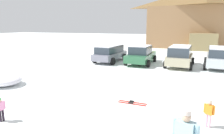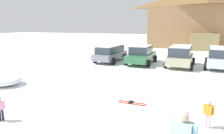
{
  "view_description": "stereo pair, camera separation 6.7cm",
  "coord_description": "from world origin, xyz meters",
  "px_view_note": "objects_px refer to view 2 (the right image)",
  "views": [
    {
      "loc": [
        2.71,
        -2.78,
        3.46
      ],
      "look_at": [
        -1.19,
        7.27,
        1.22
      ],
      "focal_mm": 32.0,
      "sensor_mm": 36.0,
      "label": 1
    },
    {
      "loc": [
        2.78,
        -2.75,
        3.46
      ],
      "look_at": [
        -1.19,
        7.27,
        1.22
      ],
      "focal_mm": 32.0,
      "sensor_mm": 36.0,
      "label": 2
    }
  ],
  "objects_px": {
    "parked_grey_wagon": "(111,53)",
    "parked_silver_wagon": "(219,57)",
    "skier_child_in_orange_jacket": "(208,112)",
    "ski_lodge": "(204,17)",
    "plowed_snow_pile": "(2,80)",
    "parked_beige_suv": "(181,56)",
    "pair_of_skis": "(132,103)",
    "skier_child_in_pink_snowsuit": "(0,108)",
    "parked_green_coupe": "(141,55)"
  },
  "relations": [
    {
      "from": "parked_green_coupe",
      "to": "parked_silver_wagon",
      "type": "bearing_deg",
      "value": 4.92
    },
    {
      "from": "parked_beige_suv",
      "to": "plowed_snow_pile",
      "type": "distance_m",
      "value": 13.62
    },
    {
      "from": "parked_beige_suv",
      "to": "ski_lodge",
      "type": "bearing_deg",
      "value": 82.44
    },
    {
      "from": "parked_beige_suv",
      "to": "skier_child_in_orange_jacket",
      "type": "xyz_separation_m",
      "value": [
        1.49,
        -10.81,
        -0.39
      ]
    },
    {
      "from": "parked_green_coupe",
      "to": "plowed_snow_pile",
      "type": "relative_size",
      "value": 1.86
    },
    {
      "from": "parked_grey_wagon",
      "to": "skier_child_in_pink_snowsuit",
      "type": "bearing_deg",
      "value": -85.92
    },
    {
      "from": "skier_child_in_pink_snowsuit",
      "to": "skier_child_in_orange_jacket",
      "type": "xyz_separation_m",
      "value": [
        7.05,
        2.26,
        0.05
      ]
    },
    {
      "from": "parked_green_coupe",
      "to": "skier_child_in_pink_snowsuit",
      "type": "height_order",
      "value": "parked_green_coupe"
    },
    {
      "from": "ski_lodge",
      "to": "plowed_snow_pile",
      "type": "height_order",
      "value": "ski_lodge"
    },
    {
      "from": "ski_lodge",
      "to": "skier_child_in_pink_snowsuit",
      "type": "relative_size",
      "value": 19.14
    },
    {
      "from": "plowed_snow_pile",
      "to": "parked_grey_wagon",
      "type": "bearing_deg",
      "value": 72.47
    },
    {
      "from": "ski_lodge",
      "to": "plowed_snow_pile",
      "type": "bearing_deg",
      "value": -113.66
    },
    {
      "from": "ski_lodge",
      "to": "skier_child_in_orange_jacket",
      "type": "distance_m",
      "value": 28.51
    },
    {
      "from": "parked_beige_suv",
      "to": "plowed_snow_pile",
      "type": "height_order",
      "value": "parked_beige_suv"
    },
    {
      "from": "parked_silver_wagon",
      "to": "plowed_snow_pile",
      "type": "height_order",
      "value": "parked_silver_wagon"
    },
    {
      "from": "parked_green_coupe",
      "to": "parked_beige_suv",
      "type": "bearing_deg",
      "value": -0.12
    },
    {
      "from": "plowed_snow_pile",
      "to": "ski_lodge",
      "type": "bearing_deg",
      "value": 66.34
    },
    {
      "from": "skier_child_in_pink_snowsuit",
      "to": "plowed_snow_pile",
      "type": "relative_size",
      "value": 0.36
    },
    {
      "from": "ski_lodge",
      "to": "skier_child_in_pink_snowsuit",
      "type": "xyz_separation_m",
      "value": [
        -7.86,
        -30.44,
        -4.28
      ]
    },
    {
      "from": "ski_lodge",
      "to": "parked_grey_wagon",
      "type": "xyz_separation_m",
      "value": [
        -8.8,
        -17.38,
        -3.92
      ]
    },
    {
      "from": "parked_grey_wagon",
      "to": "ski_lodge",
      "type": "bearing_deg",
      "value": 63.15
    },
    {
      "from": "parked_beige_suv",
      "to": "parked_green_coupe",
      "type": "bearing_deg",
      "value": 179.88
    },
    {
      "from": "parked_beige_suv",
      "to": "parked_silver_wagon",
      "type": "distance_m",
      "value": 3.06
    },
    {
      "from": "parked_silver_wagon",
      "to": "skier_child_in_orange_jacket",
      "type": "relative_size",
      "value": 4.73
    },
    {
      "from": "parked_green_coupe",
      "to": "parked_silver_wagon",
      "type": "xyz_separation_m",
      "value": [
        6.43,
        0.55,
        0.07
      ]
    },
    {
      "from": "parked_beige_suv",
      "to": "plowed_snow_pile",
      "type": "xyz_separation_m",
      "value": [
        -9.55,
        -9.68,
        -0.64
      ]
    },
    {
      "from": "parked_green_coupe",
      "to": "pair_of_skis",
      "type": "distance_m",
      "value": 9.87
    },
    {
      "from": "parked_beige_suv",
      "to": "skier_child_in_orange_jacket",
      "type": "relative_size",
      "value": 4.49
    },
    {
      "from": "parked_grey_wagon",
      "to": "skier_child_in_pink_snowsuit",
      "type": "height_order",
      "value": "parked_grey_wagon"
    },
    {
      "from": "parked_grey_wagon",
      "to": "parked_green_coupe",
      "type": "bearing_deg",
      "value": 0.15
    },
    {
      "from": "parked_grey_wagon",
      "to": "plowed_snow_pile",
      "type": "distance_m",
      "value": 10.17
    },
    {
      "from": "parked_grey_wagon",
      "to": "skier_child_in_orange_jacket",
      "type": "xyz_separation_m",
      "value": [
        7.98,
        -10.81,
        -0.3
      ]
    },
    {
      "from": "ski_lodge",
      "to": "plowed_snow_pile",
      "type": "distance_m",
      "value": 29.88
    },
    {
      "from": "parked_beige_suv",
      "to": "skier_child_in_pink_snowsuit",
      "type": "relative_size",
      "value": 4.98
    },
    {
      "from": "parked_beige_suv",
      "to": "skier_child_in_orange_jacket",
      "type": "distance_m",
      "value": 10.92
    },
    {
      "from": "pair_of_skis",
      "to": "parked_grey_wagon",
      "type": "bearing_deg",
      "value": 117.13
    },
    {
      "from": "parked_grey_wagon",
      "to": "pair_of_skis",
      "type": "relative_size",
      "value": 3.55
    },
    {
      "from": "skier_child_in_orange_jacket",
      "to": "pair_of_skis",
      "type": "height_order",
      "value": "skier_child_in_orange_jacket"
    },
    {
      "from": "ski_lodge",
      "to": "parked_green_coupe",
      "type": "relative_size",
      "value": 3.74
    },
    {
      "from": "parked_beige_suv",
      "to": "parked_silver_wagon",
      "type": "relative_size",
      "value": 0.95
    },
    {
      "from": "parked_green_coupe",
      "to": "parked_grey_wagon",
      "type": "bearing_deg",
      "value": -179.85
    },
    {
      "from": "parked_grey_wagon",
      "to": "skier_child_in_pink_snowsuit",
      "type": "distance_m",
      "value": 13.1
    },
    {
      "from": "parked_beige_suv",
      "to": "pair_of_skis",
      "type": "relative_size",
      "value": 3.4
    },
    {
      "from": "parked_green_coupe",
      "to": "parked_beige_suv",
      "type": "relative_size",
      "value": 1.03
    },
    {
      "from": "parked_grey_wagon",
      "to": "skier_child_in_orange_jacket",
      "type": "distance_m",
      "value": 13.44
    },
    {
      "from": "ski_lodge",
      "to": "parked_beige_suv",
      "type": "relative_size",
      "value": 3.85
    },
    {
      "from": "ski_lodge",
      "to": "parked_grey_wagon",
      "type": "relative_size",
      "value": 3.68
    },
    {
      "from": "parked_silver_wagon",
      "to": "skier_child_in_orange_jacket",
      "type": "xyz_separation_m",
      "value": [
        -1.52,
        -11.37,
        -0.36
      ]
    },
    {
      "from": "parked_grey_wagon",
      "to": "parked_silver_wagon",
      "type": "relative_size",
      "value": 0.99
    },
    {
      "from": "parked_silver_wagon",
      "to": "skier_child_in_pink_snowsuit",
      "type": "relative_size",
      "value": 5.25
    }
  ]
}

